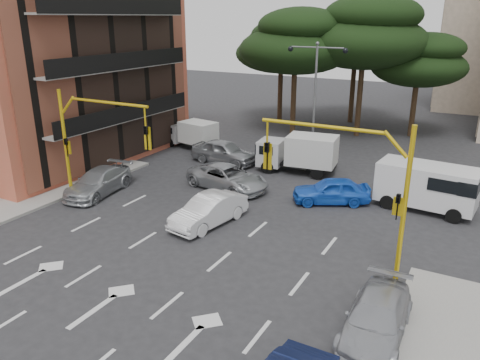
% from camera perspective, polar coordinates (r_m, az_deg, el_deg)
% --- Properties ---
extents(ground, '(120.00, 120.00, 0.00)m').
position_cam_1_polar(ground, '(20.39, -7.39, -8.50)').
color(ground, '#28282B').
rests_on(ground, ground).
extents(median_strip, '(1.40, 6.00, 0.15)m').
position_cam_1_polar(median_strip, '(33.65, 8.72, 2.87)').
color(median_strip, gray).
rests_on(median_strip, ground).
extents(apartment_orange, '(15.19, 16.15, 13.70)m').
position_cam_1_polar(apartment_orange, '(36.62, -24.03, 13.61)').
color(apartment_orange, '#C6553E').
rests_on(apartment_orange, ground).
extents(pine_left_near, '(9.15, 9.15, 10.23)m').
position_cam_1_polar(pine_left_near, '(39.34, 6.86, 16.45)').
color(pine_left_near, '#382616').
rests_on(pine_left_near, ground).
extents(pine_center, '(9.98, 9.98, 11.16)m').
position_cam_1_polar(pine_center, '(39.64, 15.06, 16.99)').
color(pine_center, '#382616').
rests_on(pine_center, ground).
extents(pine_left_far, '(8.32, 8.32, 9.30)m').
position_cam_1_polar(pine_left_far, '(44.22, 5.12, 15.91)').
color(pine_left_far, '#382616').
rests_on(pine_left_far, ground).
extents(pine_right, '(7.49, 7.49, 8.37)m').
position_cam_1_polar(pine_right, '(40.94, 21.08, 13.51)').
color(pine_right, '#382616').
rests_on(pine_right, ground).
extents(pine_back, '(9.15, 9.15, 10.23)m').
position_cam_1_polar(pine_back, '(45.01, 14.07, 16.38)').
color(pine_back, '#382616').
rests_on(pine_back, ground).
extents(signal_mast_right, '(5.79, 0.37, 6.00)m').
position_cam_1_polar(signal_mast_right, '(17.82, 14.07, 0.48)').
color(signal_mast_right, yellow).
rests_on(signal_mast_right, ground).
extents(signal_mast_left, '(5.79, 0.37, 6.00)m').
position_cam_1_polar(signal_mast_left, '(24.77, -17.96, 5.35)').
color(signal_mast_left, yellow).
rests_on(signal_mast_left, ground).
extents(street_lamp_center, '(4.16, 0.36, 7.77)m').
position_cam_1_polar(street_lamp_center, '(32.57, 9.21, 11.94)').
color(street_lamp_center, slate).
rests_on(street_lamp_center, median_strip).
extents(car_white_hatch, '(2.20, 4.50, 1.42)m').
position_cam_1_polar(car_white_hatch, '(22.39, -3.82, -3.74)').
color(car_white_hatch, silver).
rests_on(car_white_hatch, ground).
extents(car_blue_compact, '(4.37, 3.32, 1.39)m').
position_cam_1_polar(car_blue_compact, '(25.39, 11.07, -1.27)').
color(car_blue_compact, blue).
rests_on(car_blue_compact, ground).
extents(car_silver_wagon, '(2.59, 4.96, 1.37)m').
position_cam_1_polar(car_silver_wagon, '(27.42, -16.89, -0.23)').
color(car_silver_wagon, '#A5A9AD').
rests_on(car_silver_wagon, ground).
extents(car_silver_cross_a, '(5.37, 3.27, 1.39)m').
position_cam_1_polar(car_silver_cross_a, '(26.95, -1.51, 0.31)').
color(car_silver_cross_a, '#A0A3A7').
rests_on(car_silver_cross_a, ground).
extents(car_silver_cross_b, '(4.72, 2.08, 1.58)m').
position_cam_1_polar(car_silver_cross_b, '(31.82, -1.94, 3.47)').
color(car_silver_cross_b, '#94979C').
rests_on(car_silver_cross_b, ground).
extents(car_silver_parked, '(1.91, 4.44, 1.27)m').
position_cam_1_polar(car_silver_parked, '(15.63, 16.28, -15.93)').
color(car_silver_parked, '#A4A6AC').
rests_on(car_silver_parked, ground).
extents(van_white, '(5.00, 2.60, 2.41)m').
position_cam_1_polar(van_white, '(25.77, 21.78, -0.81)').
color(van_white, silver).
rests_on(van_white, ground).
extents(box_truck_a, '(4.54, 2.52, 2.11)m').
position_cam_1_polar(box_truck_a, '(35.67, -6.01, 5.56)').
color(box_truck_a, silver).
rests_on(box_truck_a, ground).
extents(box_truck_b, '(5.25, 2.73, 2.47)m').
position_cam_1_polar(box_truck_b, '(29.94, 7.04, 3.20)').
color(box_truck_b, silver).
rests_on(box_truck_b, ground).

